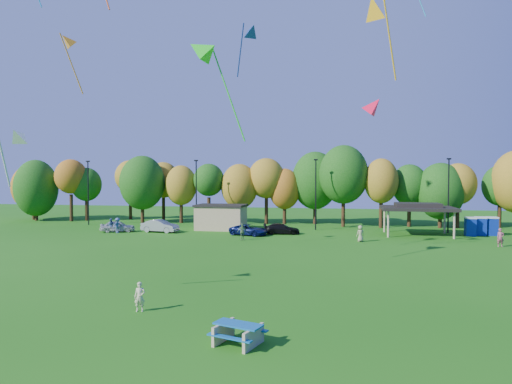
% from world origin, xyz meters
% --- Properties ---
extents(ground, '(160.00, 160.00, 0.00)m').
position_xyz_m(ground, '(0.00, 0.00, 0.00)').
color(ground, '#19600F').
rests_on(ground, ground).
extents(tree_line, '(93.57, 10.55, 11.15)m').
position_xyz_m(tree_line, '(-1.03, 45.51, 5.91)').
color(tree_line, black).
rests_on(tree_line, ground).
extents(lamp_posts, '(64.50, 0.25, 9.09)m').
position_xyz_m(lamp_posts, '(2.00, 40.00, 4.90)').
color(lamp_posts, black).
rests_on(lamp_posts, ground).
extents(utility_building, '(6.30, 4.30, 3.25)m').
position_xyz_m(utility_building, '(-10.00, 38.00, 1.64)').
color(utility_building, tan).
rests_on(utility_building, ground).
extents(pavilion, '(8.20, 6.20, 3.77)m').
position_xyz_m(pavilion, '(14.00, 37.00, 3.23)').
color(pavilion, tan).
rests_on(pavilion, ground).
extents(porta_potties, '(3.75, 2.06, 2.18)m').
position_xyz_m(porta_potties, '(21.22, 38.11, 1.10)').
color(porta_potties, navy).
rests_on(porta_potties, ground).
extents(picnic_table, '(2.39, 2.17, 0.86)m').
position_xyz_m(picnic_table, '(1.42, -0.63, 0.50)').
color(picnic_table, tan).
rests_on(picnic_table, ground).
extents(kite_flyer, '(0.62, 0.48, 1.51)m').
position_xyz_m(kite_flyer, '(-4.55, 2.82, 0.75)').
color(kite_flyer, beige).
rests_on(kite_flyer, ground).
extents(car_a, '(4.44, 2.93, 1.41)m').
position_xyz_m(car_a, '(-21.91, 33.21, 0.70)').
color(car_a, silver).
rests_on(car_a, ground).
extents(car_b, '(4.79, 2.15, 1.53)m').
position_xyz_m(car_b, '(-16.63, 33.91, 0.76)').
color(car_b, '#9D9DA2').
rests_on(car_b, ground).
extents(car_c, '(4.95, 3.33, 1.26)m').
position_xyz_m(car_c, '(-5.33, 33.17, 0.63)').
color(car_c, '#0D174F').
rests_on(car_c, ground).
extents(car_d, '(4.52, 2.36, 1.25)m').
position_xyz_m(car_d, '(-1.71, 35.02, 0.63)').
color(car_d, black).
rests_on(car_d, ground).
extents(far_person_0, '(0.67, 0.45, 1.81)m').
position_xyz_m(far_person_0, '(20.62, 29.42, 0.91)').
color(far_person_0, '#A54E61').
rests_on(far_person_0, ground).
extents(far_person_1, '(1.10, 1.36, 1.84)m').
position_xyz_m(far_person_1, '(-21.47, 32.34, 0.92)').
color(far_person_1, '#425992').
rests_on(far_person_1, ground).
extents(far_person_2, '(1.14, 0.91, 1.80)m').
position_xyz_m(far_person_2, '(-5.19, 29.10, 0.90)').
color(far_person_2, '#5E8551').
rests_on(far_person_2, ground).
extents(far_person_3, '(1.05, 0.98, 1.73)m').
position_xyz_m(far_person_3, '(-22.48, 32.51, 0.86)').
color(far_person_3, '#415B8F').
rests_on(far_person_3, ground).
extents(far_person_4, '(1.01, 0.88, 1.73)m').
position_xyz_m(far_person_4, '(7.30, 30.29, 0.87)').
color(far_person_4, tan).
rests_on(far_person_4, ground).
extents(kite_0, '(1.58, 1.31, 1.36)m').
position_xyz_m(kite_0, '(7.23, 7.29, 10.75)').
color(kite_0, red).
extents(kite_2, '(2.48, 3.33, 5.62)m').
position_xyz_m(kite_2, '(7.41, 10.50, 17.22)').
color(kite_2, '#FFAC1A').
extents(kite_3, '(1.19, 2.18, 3.45)m').
position_xyz_m(kite_3, '(-11.73, 3.10, 9.08)').
color(kite_3, white).
extents(kite_5, '(2.07, 2.63, 4.51)m').
position_xyz_m(kite_5, '(-1.60, 16.71, 18.30)').
color(kite_5, navy).
extents(kite_13, '(4.61, 2.05, 7.67)m').
position_xyz_m(kite_13, '(-4.44, 12.37, 15.73)').
color(kite_13, '#1BCA1B').
extents(kite_14, '(2.77, 2.69, 5.42)m').
position_xyz_m(kite_14, '(-17.24, 16.11, 18.20)').
color(kite_14, orange).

